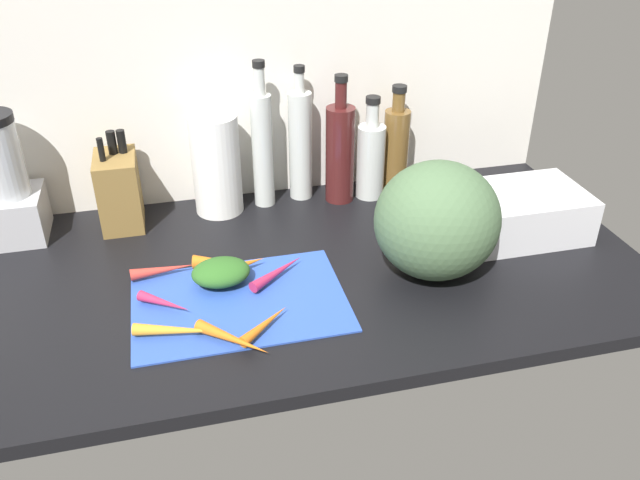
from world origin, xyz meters
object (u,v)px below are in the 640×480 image
Objects in this scene: carrot_2 at (240,266)px; bottle_2 at (340,152)px; carrot_0 at (278,272)px; carrot_5 at (233,339)px; paper_towel_roll at (216,165)px; bottle_0 at (262,147)px; bottle_3 at (371,158)px; carrot_1 at (163,270)px; knife_block at (119,190)px; carrot_7 at (164,303)px; cutting_board at (240,301)px; carrot_4 at (180,330)px; winter_squash at (437,220)px; carrot_6 at (217,262)px; bottle_4 at (396,147)px; blender_appliance at (4,187)px; bottle_1 at (300,144)px; carrot_3 at (265,324)px; dish_rack at (520,213)px.

carrot_2 is 43.59cm from bottle_2.
carrot_0 is 0.95× the size of carrot_5.
paper_towel_roll is (3.72, 54.36, 10.51)cm from carrot_5.
bottle_0 reaches higher than bottle_3.
paper_towel_roll is (15.24, 28.05, 10.49)cm from carrot_1.
knife_block is at bearing 179.91° from bottle_3.
carrot_7 is 40.07cm from knife_block.
cutting_board is 57.10cm from bottle_3.
carrot_4 is 49.94cm from knife_block.
carrot_1 is 0.53× the size of paper_towel_roll.
carrot_0 is 35.07cm from winter_squash.
carrot_7 is at bearing 128.88° from carrot_5.
carrot_6 is 59.36cm from bottle_4.
bottle_1 is (70.00, 4.56, 1.72)cm from blender_appliance.
bottle_4 is (35.18, 0.26, -3.81)cm from bottle_0.
knife_block is at bearing 126.25° from carrot_6.
bottle_1 is at bearing 3.73° from blender_appliance.
blender_appliance reaches higher than paper_towel_roll.
carrot_6 is at bearing -149.83° from bottle_4.
carrot_2 is 20.55cm from carrot_3.
bottle_2 reaches higher than cutting_board.
knife_block is (-26.36, 50.02, 7.17)cm from carrot_3.
winter_squash is at bearing -157.52° from dish_rack.
blender_appliance is at bearing 149.37° from carrot_2.
winter_squash is at bearing -11.28° from carrot_1.
bottle_0 is at bearing 74.38° from carrot_5.
carrot_1 is 16.36cm from carrot_2.
dish_rack reaches higher than cutting_board.
bottle_4 is at bearing 34.84° from carrot_2.
dish_rack reaches higher than carrot_5.
carrot_4 is 56.32cm from winter_squash.
dish_rack is (80.36, 20.95, 3.41)cm from carrot_4.
carrot_7 is at bearing 104.64° from carrot_4.
carrot_4 is at bearing -83.75° from carrot_1.
bottle_1 is at bearing 145.51° from dish_rack.
bottle_2 is at bearing 47.67° from carrot_4.
paper_towel_roll reaches higher than carrot_4.
carrot_7 is at bearing -131.05° from bottle_1.
carrot_4 is at bearing -169.38° from winter_squash.
carrot_3 is 21.56cm from carrot_7.
paper_towel_roll is (15.42, 39.85, 10.64)cm from carrot_7.
carrot_1 reaches higher than carrot_7.
carrot_3 is 15.84cm from carrot_4.
carrot_0 reaches higher than cutting_board.
paper_towel_roll is at bearing 89.06° from cutting_board.
carrot_1 is (-14.57, 12.83, 1.64)cm from cutting_board.
cutting_board is 3.20× the size of carrot_1.
carrot_1 is at bearing 138.63° from cutting_board.
bottle_3 is (30.86, 33.22, 8.67)cm from carrot_0.
paper_towel_roll is at bearing 75.42° from carrot_4.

